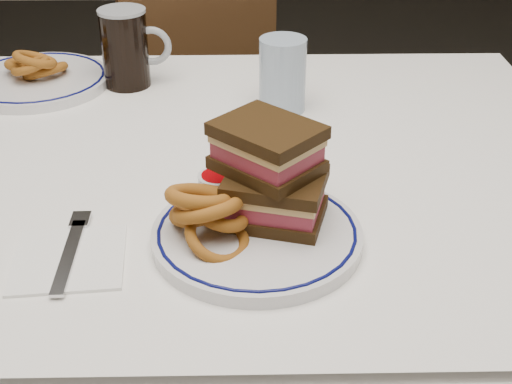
{
  "coord_description": "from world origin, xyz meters",
  "views": [
    {
      "loc": [
        0.12,
        -0.91,
        1.24
      ],
      "look_at": [
        0.13,
        -0.2,
        0.81
      ],
      "focal_mm": 50.0,
      "sensor_mm": 36.0,
      "label": 1
    }
  ],
  "objects_px": {
    "main_plate": "(257,235)",
    "beer_mug": "(127,47)",
    "chair_far": "(190,115)",
    "reuben_sandwich": "(271,173)",
    "far_plate": "(36,80)"
  },
  "relations": [
    {
      "from": "main_plate",
      "to": "beer_mug",
      "type": "bearing_deg",
      "value": 113.63
    },
    {
      "from": "chair_far",
      "to": "reuben_sandwich",
      "type": "xyz_separation_m",
      "value": [
        0.17,
        -0.99,
        0.38
      ]
    },
    {
      "from": "chair_far",
      "to": "beer_mug",
      "type": "bearing_deg",
      "value": -96.63
    },
    {
      "from": "main_plate",
      "to": "beer_mug",
      "type": "relative_size",
      "value": 1.83
    },
    {
      "from": "main_plate",
      "to": "beer_mug",
      "type": "height_order",
      "value": "beer_mug"
    },
    {
      "from": "chair_far",
      "to": "far_plate",
      "type": "xyz_separation_m",
      "value": [
        -0.23,
        -0.53,
        0.31
      ]
    },
    {
      "from": "main_plate",
      "to": "reuben_sandwich",
      "type": "relative_size",
      "value": 1.67
    },
    {
      "from": "reuben_sandwich",
      "to": "beer_mug",
      "type": "distance_m",
      "value": 0.52
    },
    {
      "from": "beer_mug",
      "to": "far_plate",
      "type": "distance_m",
      "value": 0.18
    },
    {
      "from": "main_plate",
      "to": "far_plate",
      "type": "distance_m",
      "value": 0.62
    },
    {
      "from": "chair_far",
      "to": "far_plate",
      "type": "distance_m",
      "value": 0.65
    },
    {
      "from": "main_plate",
      "to": "reuben_sandwich",
      "type": "distance_m",
      "value": 0.08
    },
    {
      "from": "main_plate",
      "to": "beer_mug",
      "type": "distance_m",
      "value": 0.54
    },
    {
      "from": "main_plate",
      "to": "far_plate",
      "type": "xyz_separation_m",
      "value": [
        -0.38,
        0.49,
        0.0
      ]
    },
    {
      "from": "chair_far",
      "to": "reuben_sandwich",
      "type": "relative_size",
      "value": 5.5
    }
  ]
}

